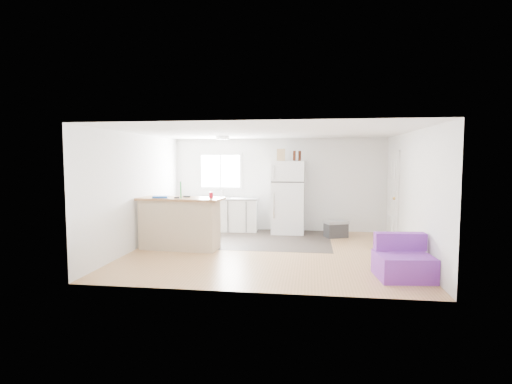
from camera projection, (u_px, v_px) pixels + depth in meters
room at (269, 193)px, 7.98m from camera, size 5.51×5.01×2.41m
vinyl_zone at (243, 238)px, 9.41m from camera, size 4.05×2.50×0.00m
window at (221, 171)px, 10.61m from camera, size 1.18×0.06×0.98m
interior_door at (394, 196)px, 9.15m from camera, size 0.11×0.92×2.10m
ceiling_fixture at (223, 138)px, 9.23m from camera, size 0.30×0.30×0.07m
kitchen_cabinets at (221, 214)px, 10.41m from camera, size 1.96×0.70×1.13m
peninsula at (180, 223)px, 8.29m from camera, size 1.80×0.81×1.08m
refrigerator at (288, 197)px, 10.04m from camera, size 0.81×0.77×1.82m
cooler at (336, 229)px, 9.54m from camera, size 0.62×0.53×0.40m
purple_seat at (403, 262)px, 6.30m from camera, size 0.89×0.85×0.67m
cleaner_jug at (198, 246)px, 8.02m from camera, size 0.15×0.12×0.30m
mop at (176, 239)px, 8.17m from camera, size 0.28×0.40×1.43m
red_cup at (211, 195)px, 8.17m from camera, size 0.10×0.10×0.12m
blue_tray at (160, 197)px, 8.20m from camera, size 0.34×0.28×0.04m
tool_a at (187, 197)px, 8.30m from camera, size 0.15×0.08×0.03m
tool_b at (177, 198)px, 8.11m from camera, size 0.11×0.06×0.03m
cardboard_box at (281, 155)px, 9.96m from camera, size 0.20×0.10×0.30m
bottle_left at (294, 156)px, 9.85m from camera, size 0.08×0.08×0.25m
bottle_right at (300, 156)px, 9.91m from camera, size 0.09×0.09×0.25m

